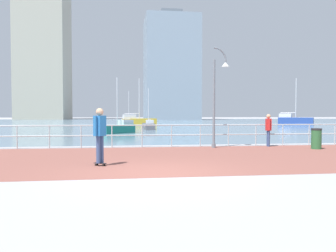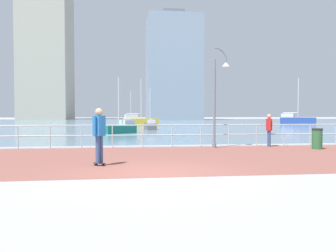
{
  "view_description": "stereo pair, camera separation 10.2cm",
  "coord_description": "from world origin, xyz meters",
  "px_view_note": "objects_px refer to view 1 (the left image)",
  "views": [
    {
      "loc": [
        -0.91,
        -8.87,
        1.57
      ],
      "look_at": [
        0.86,
        4.18,
        1.1
      ],
      "focal_mm": 36.08,
      "sensor_mm": 36.0,
      "label": 1
    },
    {
      "loc": [
        -0.8,
        -8.88,
        1.57
      ],
      "look_at": [
        0.86,
        4.18,
        1.1
      ],
      "focal_mm": 36.08,
      "sensor_mm": 36.0,
      "label": 2
    }
  ],
  "objects_px": {
    "bystander": "(268,128)",
    "sailboat_yellow": "(294,120)",
    "trash_bin": "(316,139)",
    "sailboat_blue": "(149,126)",
    "sailboat_white": "(118,128)",
    "lamppost": "(218,92)",
    "skateboarder": "(100,131)",
    "sailboat_red": "(138,121)",
    "sailboat_teal": "(129,121)"
  },
  "relations": [
    {
      "from": "sailboat_teal",
      "to": "sailboat_red",
      "type": "relative_size",
      "value": 0.83
    },
    {
      "from": "skateboarder",
      "to": "sailboat_teal",
      "type": "height_order",
      "value": "sailboat_teal"
    },
    {
      "from": "sailboat_red",
      "to": "sailboat_white",
      "type": "bearing_deg",
      "value": -97.74
    },
    {
      "from": "lamppost",
      "to": "sailboat_blue",
      "type": "bearing_deg",
      "value": 95.54
    },
    {
      "from": "bystander",
      "to": "sailboat_red",
      "type": "distance_m",
      "value": 30.6
    },
    {
      "from": "sailboat_yellow",
      "to": "sailboat_white",
      "type": "relative_size",
      "value": 1.52
    },
    {
      "from": "lamppost",
      "to": "skateboarder",
      "type": "xyz_separation_m",
      "value": [
        -5.06,
        -4.9,
        -1.53
      ]
    },
    {
      "from": "sailboat_teal",
      "to": "sailboat_blue",
      "type": "distance_m",
      "value": 21.57
    },
    {
      "from": "sailboat_yellow",
      "to": "sailboat_white",
      "type": "height_order",
      "value": "sailboat_yellow"
    },
    {
      "from": "skateboarder",
      "to": "trash_bin",
      "type": "distance_m",
      "value": 10.01
    },
    {
      "from": "sailboat_yellow",
      "to": "sailboat_teal",
      "type": "bearing_deg",
      "value": 162.68
    },
    {
      "from": "lamppost",
      "to": "trash_bin",
      "type": "height_order",
      "value": "lamppost"
    },
    {
      "from": "bystander",
      "to": "sailboat_yellow",
      "type": "height_order",
      "value": "sailboat_yellow"
    },
    {
      "from": "trash_bin",
      "to": "bystander",
      "type": "bearing_deg",
      "value": 137.97
    },
    {
      "from": "sailboat_white",
      "to": "sailboat_red",
      "type": "height_order",
      "value": "sailboat_red"
    },
    {
      "from": "sailboat_yellow",
      "to": "sailboat_white",
      "type": "xyz_separation_m",
      "value": [
        -25.9,
        -19.68,
        -0.22
      ]
    },
    {
      "from": "bystander",
      "to": "trash_bin",
      "type": "xyz_separation_m",
      "value": [
        1.61,
        -1.45,
        -0.44
      ]
    },
    {
      "from": "sailboat_red",
      "to": "skateboarder",
      "type": "bearing_deg",
      "value": -94.46
    },
    {
      "from": "sailboat_yellow",
      "to": "sailboat_white",
      "type": "distance_m",
      "value": 32.53
    },
    {
      "from": "bystander",
      "to": "trash_bin",
      "type": "height_order",
      "value": "bystander"
    },
    {
      "from": "bystander",
      "to": "sailboat_yellow",
      "type": "relative_size",
      "value": 0.23
    },
    {
      "from": "skateboarder",
      "to": "bystander",
      "type": "distance_m",
      "value": 9.25
    },
    {
      "from": "sailboat_yellow",
      "to": "sailboat_red",
      "type": "bearing_deg",
      "value": -175.49
    },
    {
      "from": "lamppost",
      "to": "sailboat_red",
      "type": "relative_size",
      "value": 0.73
    },
    {
      "from": "sailboat_yellow",
      "to": "sailboat_blue",
      "type": "bearing_deg",
      "value": -148.92
    },
    {
      "from": "sailboat_teal",
      "to": "sailboat_red",
      "type": "xyz_separation_m",
      "value": [
        1.11,
        -9.52,
        0.1
      ]
    },
    {
      "from": "lamppost",
      "to": "sailboat_yellow",
      "type": "bearing_deg",
      "value": 56.77
    },
    {
      "from": "lamppost",
      "to": "bystander",
      "type": "bearing_deg",
      "value": 5.5
    },
    {
      "from": "lamppost",
      "to": "sailboat_yellow",
      "type": "height_order",
      "value": "sailboat_yellow"
    },
    {
      "from": "skateboarder",
      "to": "sailboat_teal",
      "type": "relative_size",
      "value": 0.33
    },
    {
      "from": "sailboat_teal",
      "to": "sailboat_yellow",
      "type": "relative_size",
      "value": 0.77
    },
    {
      "from": "bystander",
      "to": "sailboat_teal",
      "type": "xyz_separation_m",
      "value": [
        -6.03,
        39.73,
        -0.4
      ]
    },
    {
      "from": "sailboat_yellow",
      "to": "sailboat_blue",
      "type": "xyz_separation_m",
      "value": [
        -22.96,
        -13.84,
        -0.26
      ]
    },
    {
      "from": "trash_bin",
      "to": "sailboat_teal",
      "type": "bearing_deg",
      "value": 100.51
    },
    {
      "from": "sailboat_red",
      "to": "sailboat_blue",
      "type": "relative_size",
      "value": 1.53
    },
    {
      "from": "skateboarder",
      "to": "sailboat_red",
      "type": "distance_m",
      "value": 35.47
    },
    {
      "from": "skateboarder",
      "to": "sailboat_red",
      "type": "xyz_separation_m",
      "value": [
        2.76,
        35.36,
        -0.44
      ]
    },
    {
      "from": "sailboat_white",
      "to": "sailboat_blue",
      "type": "height_order",
      "value": "sailboat_white"
    },
    {
      "from": "sailboat_yellow",
      "to": "sailboat_blue",
      "type": "distance_m",
      "value": 26.81
    },
    {
      "from": "sailboat_white",
      "to": "sailboat_blue",
      "type": "relative_size",
      "value": 1.09
    },
    {
      "from": "skateboarder",
      "to": "sailboat_yellow",
      "type": "height_order",
      "value": "sailboat_yellow"
    },
    {
      "from": "trash_bin",
      "to": "sailboat_white",
      "type": "height_order",
      "value": "sailboat_white"
    },
    {
      "from": "sailboat_red",
      "to": "trash_bin",
      "type": "bearing_deg",
      "value": -78.36
    },
    {
      "from": "bystander",
      "to": "sailboat_blue",
      "type": "height_order",
      "value": "sailboat_blue"
    },
    {
      "from": "lamppost",
      "to": "trash_bin",
      "type": "bearing_deg",
      "value": -15.87
    },
    {
      "from": "lamppost",
      "to": "sailboat_blue",
      "type": "relative_size",
      "value": 1.12
    },
    {
      "from": "trash_bin",
      "to": "sailboat_blue",
      "type": "relative_size",
      "value": 0.22
    },
    {
      "from": "skateboarder",
      "to": "bystander",
      "type": "relative_size",
      "value": 1.12
    },
    {
      "from": "sailboat_white",
      "to": "sailboat_red",
      "type": "relative_size",
      "value": 0.71
    },
    {
      "from": "sailboat_teal",
      "to": "sailboat_blue",
      "type": "relative_size",
      "value": 1.28
    }
  ]
}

